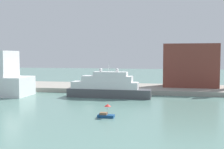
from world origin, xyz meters
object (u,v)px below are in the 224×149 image
Objects in this scene: mooring_bollard at (123,88)px; large_yacht at (108,87)px; person_figure at (90,85)px; harbor_building at (190,65)px; small_motorboat at (106,113)px; parked_car at (81,84)px.

large_yacht is at bearing -110.00° from mooring_bollard.
mooring_bollard is at bearing -15.28° from person_figure.
large_yacht is 1.35× the size of harbor_building.
small_motorboat is 43.17m from person_figure.
small_motorboat is 48.89m from parked_car.
harbor_building reaches higher than small_motorboat.
person_figure is (4.75, -4.23, 0.16)m from parked_car.
person_figure is (-15.16, 40.40, 1.47)m from small_motorboat.
mooring_bollard is (12.57, -3.43, -0.42)m from person_figure.
parked_car is (-40.60, -5.54, -7.34)m from harbor_building.
harbor_building is 27.83m from mooring_bollard.
harbor_building is 41.63m from parked_car.
small_motorboat is 37.07m from mooring_bollard.
person_figure is (-9.28, 12.45, -0.93)m from large_yacht.
harbor_building is at bearing 39.91° from large_yacht.
parked_car is 18.94m from mooring_bollard.
person_figure reaches higher than small_motorboat.
mooring_bollard is (-2.60, 36.96, 1.05)m from small_motorboat.
small_motorboat is (5.88, -27.95, -2.40)m from large_yacht.
harbor_building is (26.56, 22.22, 6.26)m from large_yacht.
small_motorboat is at bearing -69.43° from person_figure.
person_figure is 2.28× the size of mooring_bollard.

